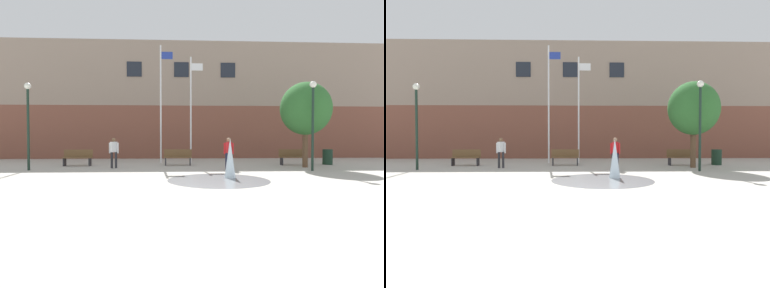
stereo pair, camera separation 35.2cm
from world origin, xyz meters
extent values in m
plane|color=#B2ADA3|center=(0.00, 0.00, 0.00)|extent=(100.00, 100.00, 0.00)
cube|color=brown|center=(0.00, 17.71, 1.99)|extent=(36.00, 6.00, 3.98)
cube|color=gray|center=(0.00, 17.71, 6.41)|extent=(36.00, 6.00, 4.86)
cube|color=#1E232D|center=(-3.50, 14.69, 6.65)|extent=(1.10, 0.06, 1.10)
cube|color=#1E232D|center=(0.00, 14.69, 6.65)|extent=(1.10, 0.06, 1.10)
cube|color=#1E232D|center=(3.50, 14.69, 6.65)|extent=(1.10, 0.06, 1.10)
cylinder|color=gray|center=(1.22, 3.43, 0.00)|extent=(3.87, 3.87, 0.01)
cone|color=silver|center=(1.78, 4.06, 0.79)|extent=(0.45, 0.45, 1.58)
cube|color=#28282D|center=(-6.63, 9.24, 0.22)|extent=(0.06, 0.40, 0.44)
cube|color=#28282D|center=(-5.23, 9.24, 0.22)|extent=(0.06, 0.40, 0.44)
cube|color=brown|center=(-5.93, 9.24, 0.47)|extent=(1.60, 0.44, 0.05)
cube|color=brown|center=(-5.93, 9.44, 0.70)|extent=(1.60, 0.04, 0.42)
cube|color=#28282D|center=(-0.99, 9.31, 0.22)|extent=(0.06, 0.40, 0.44)
cube|color=#28282D|center=(0.41, 9.31, 0.22)|extent=(0.06, 0.40, 0.44)
cube|color=brown|center=(-0.29, 9.31, 0.47)|extent=(1.60, 0.44, 0.05)
cube|color=brown|center=(-0.29, 9.51, 0.70)|extent=(1.60, 0.04, 0.42)
cube|color=#28282D|center=(5.70, 9.17, 0.22)|extent=(0.06, 0.40, 0.44)
cube|color=#28282D|center=(7.10, 9.17, 0.22)|extent=(0.06, 0.40, 0.44)
cube|color=brown|center=(6.40, 9.17, 0.47)|extent=(1.60, 0.44, 0.05)
cube|color=brown|center=(6.40, 9.37, 0.70)|extent=(1.60, 0.04, 0.42)
cylinder|color=#1E233D|center=(2.12, 6.99, 0.42)|extent=(0.12, 0.12, 0.84)
cylinder|color=#1E233D|center=(2.34, 6.99, 0.42)|extent=(0.12, 0.12, 0.84)
cube|color=red|center=(2.23, 6.99, 1.11)|extent=(0.35, 0.39, 0.54)
sphere|color=#997051|center=(2.23, 6.99, 1.48)|extent=(0.21, 0.21, 0.21)
cylinder|color=red|center=(2.02, 6.99, 1.05)|extent=(0.08, 0.08, 0.55)
cylinder|color=red|center=(2.44, 6.99, 1.05)|extent=(0.08, 0.08, 0.55)
cylinder|color=#28282D|center=(-3.75, 7.96, 0.42)|extent=(0.12, 0.12, 0.84)
cylinder|color=#28282D|center=(-3.53, 7.96, 0.42)|extent=(0.12, 0.12, 0.84)
cube|color=white|center=(-3.64, 7.96, 1.11)|extent=(0.35, 0.39, 0.54)
sphere|color=brown|center=(-3.64, 7.96, 1.48)|extent=(0.21, 0.21, 0.21)
cylinder|color=white|center=(-3.85, 7.96, 1.05)|extent=(0.08, 0.08, 0.55)
cylinder|color=white|center=(-3.43, 7.96, 1.05)|extent=(0.08, 0.08, 0.55)
cylinder|color=silver|center=(-1.36, 11.07, 3.67)|extent=(0.10, 0.10, 7.35)
cube|color=#233893|center=(-0.96, 11.07, 6.72)|extent=(0.70, 0.02, 0.45)
cylinder|color=silver|center=(0.53, 11.07, 3.33)|extent=(0.10, 0.10, 6.65)
cube|color=silver|center=(0.93, 11.07, 6.03)|extent=(0.70, 0.02, 0.45)
cylinder|color=#192D23|center=(-7.60, 7.18, 1.97)|extent=(0.12, 0.12, 3.95)
sphere|color=white|center=(-7.60, 7.18, 4.11)|extent=(0.32, 0.32, 0.32)
cylinder|color=#192D23|center=(6.17, 6.25, 1.99)|extent=(0.12, 0.12, 3.98)
sphere|color=white|center=(6.17, 6.25, 4.14)|extent=(0.32, 0.32, 0.32)
cylinder|color=#193323|center=(8.54, 9.39, 0.45)|extent=(0.56, 0.56, 0.90)
cylinder|color=brown|center=(6.52, 7.87, 0.87)|extent=(0.28, 0.28, 1.74)
ellipsoid|color=#2D662D|center=(6.52, 7.87, 3.15)|extent=(2.65, 2.65, 2.82)
camera|label=1|loc=(-0.35, -7.80, 1.66)|focal=28.00mm
camera|label=2|loc=(0.00, -7.81, 1.66)|focal=28.00mm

